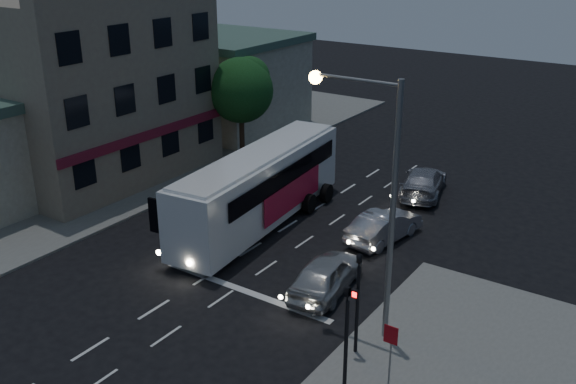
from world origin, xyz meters
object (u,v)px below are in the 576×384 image
Objects in this scene: car_sedan_a at (384,226)px; streetlight at (376,181)px; car_sedan_b at (423,182)px; regulatory_sign at (391,346)px; street_tree at (241,87)px; traffic_signal_main at (358,292)px; traffic_signal_side at (347,328)px; tour_bus at (260,186)px; car_suv at (326,274)px.

streetlight is at bearing 121.19° from car_sedan_a.
car_sedan_b is (-0.76, 6.32, 0.02)m from car_sedan_a.
street_tree is at bearing 138.92° from regulatory_sign.
car_sedan_b is at bearing 104.62° from traffic_signal_main.
traffic_signal_side is (3.80, -10.42, 1.71)m from car_sedan_a.
car_sedan_a is at bearing 116.87° from regulatory_sign.
tour_bus reaches higher than car_sedan_a.
traffic_signal_main is at bearing -79.80° from streetlight.
tour_bus is at bearing -47.42° from street_tree.
car_suv is at bearing 139.02° from regulatory_sign.
traffic_signal_side is at bearing 118.75° from car_suv.
tour_bus is 5.54× the size of regulatory_sign.
traffic_signal_side is 1.61m from regulatory_sign.
car_suv is 1.03× the size of car_sedan_a.
tour_bus is 10.56m from street_tree.
car_suv is at bearing 126.11° from traffic_signal_side.
car_sedan_a is 10.64m from regulatory_sign.
traffic_signal_side is at bearing 119.19° from car_sedan_a.
streetlight is 1.45× the size of street_tree.
street_tree is at bearing -15.34° from car_sedan_a.
traffic_signal_side is (9.56, -8.67, 0.43)m from tour_bus.
car_suv reaches higher than car_sedan_a.
car_sedan_a is 0.48× the size of streetlight.
streetlight is (-1.96, 2.44, 4.14)m from regulatory_sign.
regulatory_sign is at bearing -30.84° from traffic_signal_main.
traffic_signal_side is at bearing -47.83° from tour_bus.
car_sedan_b is 1.23× the size of traffic_signal_main.
tour_bus is 7.07m from car_suv.
street_tree reaches higher than regulatory_sign.
streetlight is at bearing 105.70° from traffic_signal_side.
traffic_signal_main reaches higher than car_suv.
tour_bus is 10.76m from streetlight.
traffic_signal_main reaches higher than tour_bus.
tour_bus is at bearing 148.54° from streetlight.
tour_bus is 6.16m from car_sedan_a.
traffic_signal_main is at bearing -42.68° from tour_bus.
car_suv is at bearing 100.74° from car_sedan_a.
regulatory_sign reaches higher than car_sedan_a.
traffic_signal_side reaches higher than car_sedan_a.
regulatory_sign is (1.70, -1.01, -0.82)m from traffic_signal_main.
streetlight is at bearing 100.20° from traffic_signal_main.
car_sedan_b is at bearing -92.96° from car_suv.
regulatory_sign is at bearing -41.08° from street_tree.
tour_bus reaches higher than car_suv.
car_sedan_a is at bearing -95.81° from car_suv.
car_suv is 6.21m from regulatory_sign.
traffic_signal_main is at bearing 109.49° from traffic_signal_side.
regulatory_sign is 5.18m from streetlight.
traffic_signal_main reaches higher than car_sedan_a.
car_suv is 6.41m from traffic_signal_side.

